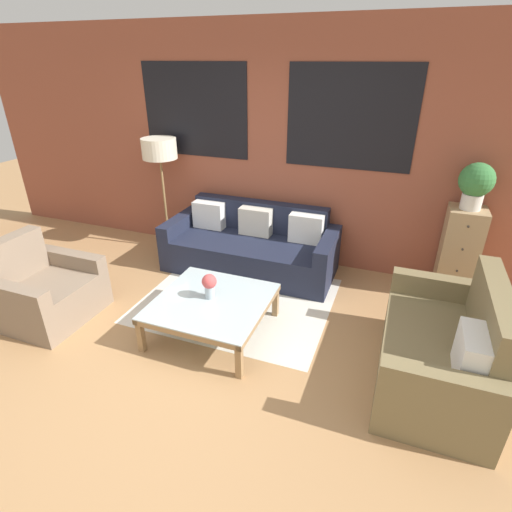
% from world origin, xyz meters
% --- Properties ---
extents(ground_plane, '(16.00, 16.00, 0.00)m').
position_xyz_m(ground_plane, '(0.00, 0.00, 0.00)').
color(ground_plane, '#AD7F51').
extents(wall_back_brick, '(8.40, 0.09, 2.80)m').
position_xyz_m(wall_back_brick, '(0.00, 2.44, 1.41)').
color(wall_back_brick, brown).
rests_on(wall_back_brick, ground_plane).
extents(rug, '(1.99, 1.67, 0.00)m').
position_xyz_m(rug, '(0.10, 1.19, 0.00)').
color(rug, silver).
rests_on(rug, ground_plane).
extents(couch_dark, '(2.06, 0.88, 0.78)m').
position_xyz_m(couch_dark, '(-0.03, 1.95, 0.28)').
color(couch_dark, '#1E2338').
rests_on(couch_dark, ground_plane).
extents(settee_vintage, '(0.80, 1.46, 0.92)m').
position_xyz_m(settee_vintage, '(2.10, 0.63, 0.31)').
color(settee_vintage, olive).
rests_on(settee_vintage, ground_plane).
extents(armchair_corner, '(0.80, 0.87, 0.84)m').
position_xyz_m(armchair_corner, '(-1.59, 0.25, 0.28)').
color(armchair_corner, '#84705B').
rests_on(armchair_corner, ground_plane).
extents(coffee_table, '(1.03, 1.03, 0.36)m').
position_xyz_m(coffee_table, '(0.10, 0.59, 0.32)').
color(coffee_table, silver).
rests_on(coffee_table, ground_plane).
extents(floor_lamp, '(0.44, 0.44, 1.50)m').
position_xyz_m(floor_lamp, '(-1.32, 2.10, 1.31)').
color(floor_lamp, olive).
rests_on(floor_lamp, ground_plane).
extents(drawer_cabinet, '(0.37, 0.38, 1.00)m').
position_xyz_m(drawer_cabinet, '(2.28, 2.18, 0.50)').
color(drawer_cabinet, tan).
rests_on(drawer_cabinet, ground_plane).
extents(potted_plant, '(0.34, 0.34, 0.47)m').
position_xyz_m(potted_plant, '(2.28, 2.18, 1.27)').
color(potted_plant, silver).
rests_on(potted_plant, drawer_cabinet).
extents(flower_vase, '(0.14, 0.14, 0.25)m').
position_xyz_m(flower_vase, '(0.07, 0.63, 0.50)').
color(flower_vase, '#ADBCC6').
rests_on(flower_vase, coffee_table).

